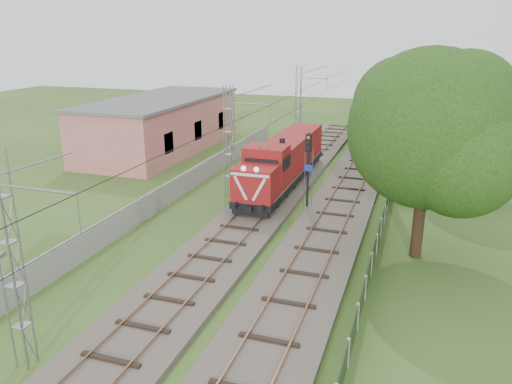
% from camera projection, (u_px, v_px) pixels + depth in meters
% --- Properties ---
extents(ground, '(140.00, 140.00, 0.00)m').
position_uv_depth(ground, '(197.00, 278.00, 24.37)').
color(ground, '#344D1D').
rests_on(ground, ground).
extents(track_main, '(4.20, 70.00, 0.45)m').
position_uv_depth(track_main, '(245.00, 224.00, 30.63)').
color(track_main, '#6B6054').
rests_on(track_main, ground).
extents(track_side, '(4.20, 80.00, 0.45)m').
position_uv_depth(track_side, '(356.00, 176.00, 40.83)').
color(track_side, '#6B6054').
rests_on(track_side, ground).
extents(catenary, '(3.31, 70.00, 8.00)m').
position_uv_depth(catenary, '(230.00, 142.00, 34.83)').
color(catenary, gray).
rests_on(catenary, ground).
extents(boundary_wall, '(0.25, 40.00, 1.50)m').
position_uv_depth(boundary_wall, '(186.00, 183.00, 36.93)').
color(boundary_wall, '#9E9E99').
rests_on(boundary_wall, ground).
extents(station_building, '(8.40, 20.40, 5.22)m').
position_uv_depth(station_building, '(162.00, 124.00, 49.74)').
color(station_building, '#DA7775').
rests_on(station_building, ground).
extents(fence, '(0.12, 32.00, 1.20)m').
position_uv_depth(fence, '(371.00, 264.00, 24.47)').
color(fence, black).
rests_on(fence, ground).
extents(locomotive, '(2.77, 15.84, 4.02)m').
position_uv_depth(locomotive, '(284.00, 161.00, 37.76)').
color(locomotive, black).
rests_on(locomotive, ground).
extents(coach_rake, '(3.04, 113.61, 3.51)m').
position_uv_depth(coach_rake, '(402.00, 78.00, 98.58)').
color(coach_rake, black).
rests_on(coach_rake, ground).
extents(signal_post, '(0.58, 0.45, 5.27)m').
position_uv_depth(signal_post, '(308.00, 158.00, 32.35)').
color(signal_post, black).
rests_on(signal_post, ground).
extents(tree_a, '(8.39, 7.99, 10.87)m').
position_uv_depth(tree_a, '(430.00, 131.00, 24.56)').
color(tree_a, '#3A2318').
rests_on(tree_a, ground).
extents(tree_b, '(8.00, 7.62, 10.37)m').
position_uv_depth(tree_b, '(465.00, 106.00, 35.05)').
color(tree_b, '#3A2318').
rests_on(tree_b, ground).
extents(tree_c, '(7.69, 7.33, 9.97)m').
position_uv_depth(tree_c, '(445.00, 87.00, 49.11)').
color(tree_c, '#3A2318').
rests_on(tree_c, ground).
extents(tree_d, '(6.25, 5.96, 8.11)m').
position_uv_depth(tree_d, '(444.00, 92.00, 55.08)').
color(tree_d, '#3A2318').
rests_on(tree_d, ground).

